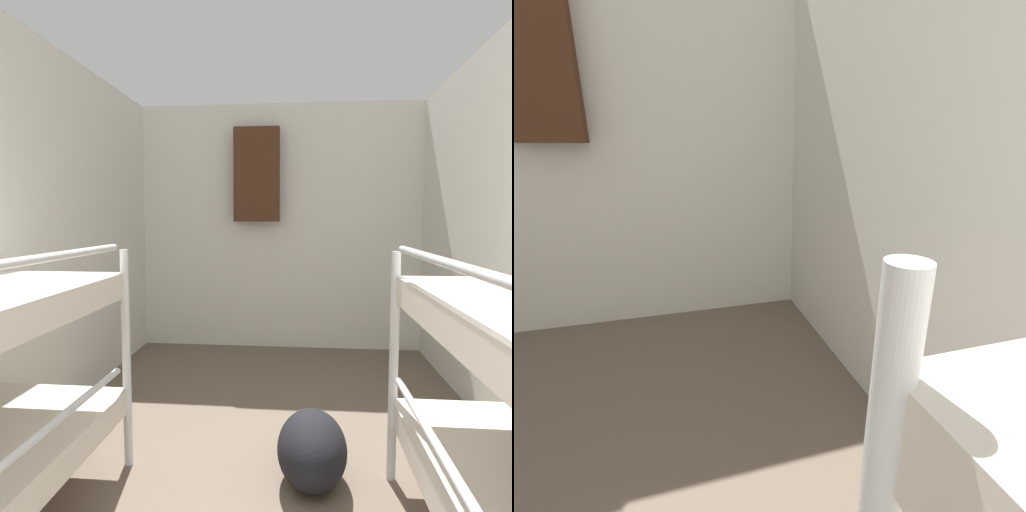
# 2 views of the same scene
# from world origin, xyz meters

# --- Properties ---
(wall_back) EXTENTS (2.89, 0.06, 2.42)m
(wall_back) POSITION_xyz_m (0.00, 4.76, 1.21)
(wall_back) COLOR silver
(wall_back) RESTS_ON ground_plane
(hanging_coat) EXTENTS (0.44, 0.12, 0.90)m
(hanging_coat) POSITION_xyz_m (-0.21, 4.61, 1.72)
(hanging_coat) COLOR #472819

